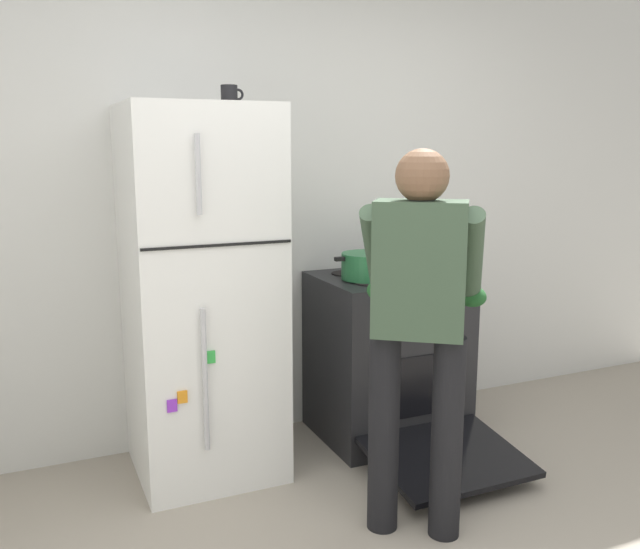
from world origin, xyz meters
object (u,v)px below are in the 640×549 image
at_px(refrigerator, 201,294).
at_px(stove_range, 388,358).
at_px(pepper_mill, 416,249).
at_px(red_pot, 367,266).
at_px(coffee_mug, 230,95).
at_px(person_cook, 419,310).

distance_m(refrigerator, stove_range, 1.14).
relative_size(stove_range, pepper_mill, 6.51).
relative_size(red_pot, coffee_mug, 3.31).
distance_m(refrigerator, red_pot, 0.89).
xyz_separation_m(red_pot, coffee_mug, (-0.70, 0.10, 0.86)).
relative_size(person_cook, red_pot, 4.32).
xyz_separation_m(stove_range, pepper_mill, (0.30, 0.22, 0.56)).
bearing_deg(refrigerator, coffee_mug, 15.40).
bearing_deg(person_cook, refrigerator, 126.81).
xyz_separation_m(red_pot, pepper_mill, (0.46, 0.25, 0.02)).
bearing_deg(stove_range, person_cook, -112.79).
height_order(refrigerator, pepper_mill, refrigerator).
bearing_deg(pepper_mill, refrigerator, -171.50).
distance_m(stove_range, red_pot, 0.56).
xyz_separation_m(person_cook, coffee_mug, (-0.49, 0.95, 0.89)).
xyz_separation_m(person_cook, pepper_mill, (0.67, 1.10, 0.05)).
distance_m(refrigerator, person_cook, 1.12).
relative_size(refrigerator, red_pot, 4.85).
height_order(person_cook, pepper_mill, person_cook).
xyz_separation_m(refrigerator, stove_range, (1.04, -0.02, -0.45)).
bearing_deg(coffee_mug, refrigerator, -164.60).
bearing_deg(pepper_mill, coffee_mug, -172.62).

